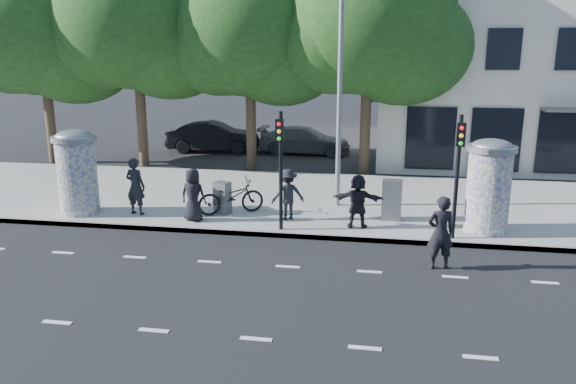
% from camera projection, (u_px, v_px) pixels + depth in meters
% --- Properties ---
extents(ground, '(120.00, 120.00, 0.00)m').
position_uv_depth(ground, '(277.00, 290.00, 12.48)').
color(ground, black).
rests_on(ground, ground).
extents(sidewalk, '(40.00, 8.00, 0.15)m').
position_uv_depth(sidewalk, '(316.00, 200.00, 19.63)').
color(sidewalk, gray).
rests_on(sidewalk, ground).
extents(curb, '(40.00, 0.10, 0.16)m').
position_uv_depth(curb, '(300.00, 236.00, 15.86)').
color(curb, slate).
rests_on(curb, ground).
extents(lane_dash_near, '(32.00, 0.12, 0.01)m').
position_uv_depth(lane_dash_near, '(256.00, 339.00, 10.38)').
color(lane_dash_near, silver).
rests_on(lane_dash_near, ground).
extents(lane_dash_far, '(32.00, 0.12, 0.01)m').
position_uv_depth(lane_dash_far, '(288.00, 267.00, 13.82)').
color(lane_dash_far, silver).
rests_on(lane_dash_far, ground).
extents(ad_column_left, '(1.36, 1.36, 2.65)m').
position_uv_depth(ad_column_left, '(77.00, 170.00, 17.53)').
color(ad_column_left, beige).
rests_on(ad_column_left, sidewalk).
extents(ad_column_right, '(1.36, 1.36, 2.65)m').
position_uv_depth(ad_column_right, '(489.00, 183.00, 15.78)').
color(ad_column_right, beige).
rests_on(ad_column_right, sidewalk).
extents(traffic_pole_near, '(0.22, 0.31, 3.40)m').
position_uv_depth(traffic_pole_near, '(280.00, 159.00, 15.65)').
color(traffic_pole_near, black).
rests_on(traffic_pole_near, sidewalk).
extents(traffic_pole_far, '(0.22, 0.31, 3.40)m').
position_uv_depth(traffic_pole_far, '(458.00, 165.00, 14.90)').
color(traffic_pole_far, black).
rests_on(traffic_pole_far, sidewalk).
extents(street_lamp, '(0.25, 0.93, 8.00)m').
position_uv_depth(street_lamp, '(340.00, 63.00, 17.51)').
color(street_lamp, slate).
rests_on(street_lamp, sidewalk).
extents(tree_far_left, '(7.20, 7.20, 9.26)m').
position_uv_depth(tree_far_left, '(40.00, 26.00, 24.94)').
color(tree_far_left, '#38281C').
rests_on(tree_far_left, ground).
extents(tree_mid_left, '(7.20, 7.20, 9.57)m').
position_uv_depth(tree_mid_left, '(135.00, 18.00, 24.16)').
color(tree_mid_left, '#38281C').
rests_on(tree_mid_left, ground).
extents(tree_near_left, '(6.80, 6.80, 8.97)m').
position_uv_depth(tree_near_left, '(249.00, 28.00, 23.67)').
color(tree_near_left, '#38281C').
rests_on(tree_near_left, ground).
extents(tree_center, '(7.00, 7.00, 9.30)m').
position_uv_depth(tree_center, '(369.00, 20.00, 22.44)').
color(tree_center, '#38281C').
rests_on(tree_center, ground).
extents(ped_a, '(0.84, 0.59, 1.61)m').
position_uv_depth(ped_a, '(193.00, 195.00, 16.85)').
color(ped_a, black).
rests_on(ped_a, sidewalk).
extents(ped_b, '(0.73, 0.56, 1.80)m').
position_uv_depth(ped_b, '(135.00, 186.00, 17.49)').
color(ped_b, black).
rests_on(ped_b, sidewalk).
extents(ped_d, '(1.15, 0.92, 1.56)m').
position_uv_depth(ped_d, '(288.00, 194.00, 17.02)').
color(ped_d, black).
rests_on(ped_d, sidewalk).
extents(ped_f, '(1.48, 0.56, 1.59)m').
position_uv_depth(ped_f, '(358.00, 201.00, 16.22)').
color(ped_f, black).
rests_on(ped_f, sidewalk).
extents(man_road, '(0.75, 0.59, 1.83)m').
position_uv_depth(man_road, '(440.00, 233.00, 13.52)').
color(man_road, black).
rests_on(man_road, ground).
extents(bicycle, '(1.65, 2.19, 1.10)m').
position_uv_depth(bicycle, '(231.00, 197.00, 17.63)').
color(bicycle, black).
rests_on(bicycle, sidewalk).
extents(cabinet_left, '(0.58, 0.51, 1.02)m').
position_uv_depth(cabinet_left, '(222.00, 198.00, 17.67)').
color(cabinet_left, slate).
rests_on(cabinet_left, sidewalk).
extents(cabinet_right, '(0.61, 0.45, 1.24)m').
position_uv_depth(cabinet_right, '(392.00, 200.00, 17.00)').
color(cabinet_right, '#5D5E61').
rests_on(cabinet_right, sidewalk).
extents(car_mid, '(2.26, 4.92, 1.56)m').
position_uv_depth(car_mid, '(213.00, 137.00, 29.14)').
color(car_mid, black).
rests_on(car_mid, ground).
extents(car_right, '(2.00, 4.71, 1.36)m').
position_uv_depth(car_right, '(305.00, 140.00, 28.69)').
color(car_right, '#595C61').
rests_on(car_right, ground).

